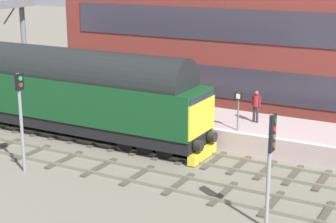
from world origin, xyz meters
TOP-DOWN VIEW (x-y plane):
  - ground_plane at (0.00, 0.00)m, footprint 140.00×140.00m
  - track_main at (0.00, 0.00)m, footprint 2.50×60.00m
  - track_adjacent_west at (-3.28, -0.00)m, footprint 2.50×60.00m
  - station_platform at (3.60, 0.00)m, footprint 4.00×44.00m
  - diesel_locomotive at (0.00, 6.19)m, footprint 2.74×17.76m
  - signal_post_near at (-5.19, -7.47)m, footprint 0.44×0.22m
  - signal_post_mid at (-5.19, 3.63)m, footprint 0.44×0.22m
  - platform_number_sign at (2.06, -3.43)m, footprint 0.10×0.44m
  - waiting_passenger at (3.80, -3.71)m, footprint 0.41×0.50m

SIDE VIEW (x-z plane):
  - ground_plane at x=0.00m, z-range 0.00..0.00m
  - track_main at x=0.00m, z-range -0.02..0.13m
  - track_adjacent_west at x=-3.28m, z-range -0.02..0.13m
  - station_platform at x=3.60m, z-range 0.00..1.01m
  - waiting_passenger at x=3.80m, z-range 1.17..2.81m
  - platform_number_sign at x=2.06m, z-range 1.32..3.20m
  - diesel_locomotive at x=0.00m, z-range 0.14..4.82m
  - signal_post_near at x=-5.19m, z-range 0.63..4.72m
  - signal_post_mid at x=-5.19m, z-range 0.54..4.94m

